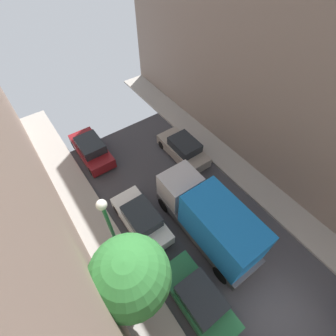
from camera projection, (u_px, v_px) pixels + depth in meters
The scene contains 8 objects.
ground at pixel (277, 316), 11.67m from camera, with size 32.00×32.00×0.00m, color #38383D.
parked_car_left_3 at pixel (199, 299), 11.49m from camera, with size 1.78×4.20×1.57m.
parked_car_left_4 at pixel (141, 219), 14.12m from camera, with size 1.78×4.20×1.57m.
parked_car_left_5 at pixel (91, 149), 17.66m from camera, with size 1.78×4.20×1.57m.
parked_car_right_3 at pixel (183, 149), 17.68m from camera, with size 1.78×4.20×1.57m.
delivery_truck at pixel (210, 219), 12.93m from camera, with size 2.26×6.60×3.38m.
street_tree_0 at pixel (130, 276), 8.61m from camera, with size 2.97×2.97×5.79m.
lamp_post at pixel (110, 225), 10.56m from camera, with size 0.44×0.44×5.51m.
Camera 1 is at (-5.38, 1.38, 13.48)m, focal length 26.33 mm.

